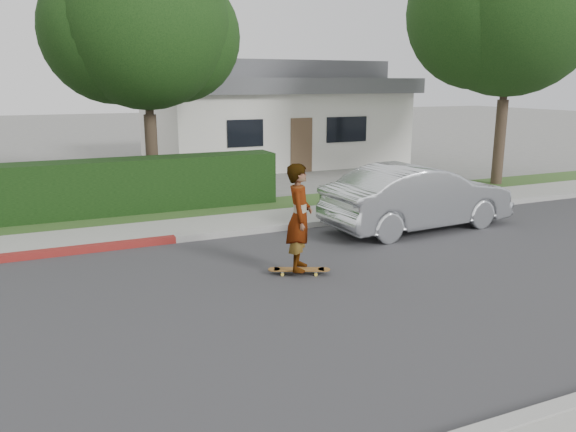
# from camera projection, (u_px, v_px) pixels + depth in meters

# --- Properties ---
(ground) EXTENTS (120.00, 120.00, 0.00)m
(ground) POSITION_uv_depth(u_px,v_px,m) (171.00, 321.00, 8.28)
(ground) COLOR slate
(ground) RESTS_ON ground
(road) EXTENTS (60.00, 8.00, 0.01)m
(road) POSITION_uv_depth(u_px,v_px,m) (171.00, 320.00, 8.28)
(road) COLOR #2D2D30
(road) RESTS_ON ground
(curb_far) EXTENTS (60.00, 0.20, 0.15)m
(curb_far) POSITION_uv_depth(u_px,v_px,m) (128.00, 245.00, 11.91)
(curb_far) COLOR #9E9E99
(curb_far) RESTS_ON ground
(sidewalk_far) EXTENTS (60.00, 1.60, 0.12)m
(sidewalk_far) POSITION_uv_depth(u_px,v_px,m) (122.00, 235.00, 12.71)
(sidewalk_far) COLOR gray
(sidewalk_far) RESTS_ON ground
(planting_strip) EXTENTS (60.00, 1.60, 0.10)m
(planting_strip) POSITION_uv_depth(u_px,v_px,m) (113.00, 220.00, 14.13)
(planting_strip) COLOR #2D4C1E
(planting_strip) RESTS_ON ground
(tree_center) EXTENTS (5.66, 4.84, 7.44)m
(tree_center) POSITION_uv_depth(u_px,v_px,m) (143.00, 29.00, 15.89)
(tree_center) COLOR #33261C
(tree_center) RESTS_ON ground
(tree_right) EXTENTS (6.32, 5.60, 8.56)m
(tree_right) POSITION_uv_depth(u_px,v_px,m) (506.00, 12.00, 17.86)
(tree_right) COLOR #33261C
(tree_right) RESTS_ON ground
(house) EXTENTS (10.60, 8.60, 4.30)m
(house) POSITION_uv_depth(u_px,v_px,m) (267.00, 113.00, 25.17)
(house) COLOR beige
(house) RESTS_ON ground
(skateboard) EXTENTS (1.12, 0.67, 0.11)m
(skateboard) POSITION_uv_depth(u_px,v_px,m) (299.00, 270.00, 10.23)
(skateboard) COLOR gold
(skateboard) RESTS_ON ground
(skateboarder) EXTENTS (0.75, 0.84, 1.94)m
(skateboarder) POSITION_uv_depth(u_px,v_px,m) (299.00, 217.00, 10.00)
(skateboarder) COLOR white
(skateboarder) RESTS_ON skateboard
(car_silver) EXTENTS (4.80, 1.97, 1.55)m
(car_silver) POSITION_uv_depth(u_px,v_px,m) (418.00, 197.00, 13.33)
(car_silver) COLOR silver
(car_silver) RESTS_ON ground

